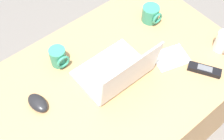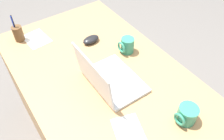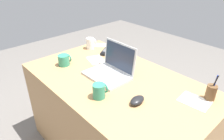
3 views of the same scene
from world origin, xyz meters
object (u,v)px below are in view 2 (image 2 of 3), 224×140
(laptop, at_px, (109,79))
(coffee_mug_white, at_px, (187,115))
(pen_holder, at_px, (18,33))
(computer_mouse, at_px, (91,40))
(coffee_mug_spare, at_px, (127,45))

(laptop, relative_size, coffee_mug_white, 3.18)
(coffee_mug_white, relative_size, pen_holder, 0.58)
(computer_mouse, height_order, pen_holder, pen_holder)
(laptop, xyz_separation_m, computer_mouse, (0.35, -0.11, -0.03))
(laptop, bearing_deg, pen_holder, 21.77)
(coffee_mug_spare, bearing_deg, coffee_mug_white, 172.75)
(laptop, xyz_separation_m, coffee_mug_spare, (0.16, -0.24, 0.00))
(laptop, relative_size, pen_holder, 1.85)
(computer_mouse, xyz_separation_m, coffee_mug_spare, (-0.20, -0.13, 0.03))
(laptop, xyz_separation_m, coffee_mug_white, (-0.37, -0.17, -0.00))
(laptop, bearing_deg, coffee_mug_white, -155.56)
(coffee_mug_spare, xyz_separation_m, pen_holder, (0.47, 0.49, 0.00))
(computer_mouse, distance_m, pen_holder, 0.45)
(laptop, height_order, pen_holder, laptop)
(coffee_mug_white, height_order, coffee_mug_spare, coffee_mug_spare)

